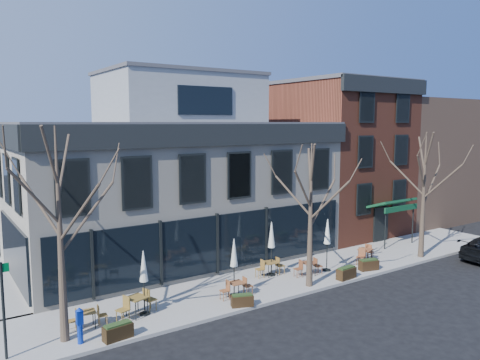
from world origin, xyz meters
TOP-DOWN VIEW (x-y plane):
  - ground at (0.00, 0.00)m, footprint 120.00×120.00m
  - sidewalk_front at (3.25, -2.15)m, footprint 33.50×4.70m
  - corner_building at (0.07, 5.07)m, footprint 18.39×10.39m
  - red_brick_building at (13.00, 4.98)m, footprint 8.20×11.78m
  - bg_building at (23.00, 6.00)m, footprint 12.00×12.00m
  - tree_corner at (-8.49, -3.20)m, footprint 3.93×3.98m
  - tree_mid at (3.01, -3.90)m, footprint 3.50×3.55m
  - tree_right at (12.01, -3.90)m, footprint 3.72×3.77m
  - sign_pole at (-10.50, -3.50)m, footprint 0.50×0.10m
  - call_box at (-8.09, -3.77)m, footprint 0.27×0.27m
  - cafe_set_0 at (-7.48, -2.58)m, footprint 1.58×0.69m
  - cafe_set_1 at (-5.46, -2.62)m, footprint 1.98×1.04m
  - cafe_set_2 at (-0.85, -3.17)m, footprint 1.68×0.70m
  - cafe_set_3 at (2.33, -1.61)m, footprint 1.75×0.74m
  - cafe_set_4 at (4.02, -2.69)m, footprint 1.70×0.76m
  - cafe_set_5 at (8.35, -2.77)m, footprint 1.84×1.04m
  - umbrella_0 at (-5.12, -2.64)m, footprint 0.44×0.44m
  - umbrella_1 at (-0.86, -3.00)m, footprint 0.44×0.44m
  - umbrella_2 at (2.41, -1.59)m, footprint 0.46×0.46m
  - umbrella_3 at (5.41, -2.65)m, footprint 0.46×0.46m
  - planter_0 at (-6.83, -4.20)m, footprint 1.14×0.56m
  - planter_1 at (-1.23, -4.20)m, footprint 1.05×0.71m
  - planter_2 at (5.29, -4.20)m, footprint 1.16×0.54m
  - planter_3 at (7.38, -3.88)m, footprint 1.16×0.68m

SIDE VIEW (x-z plane):
  - ground at x=0.00m, z-range 0.00..0.00m
  - sidewalk_front at x=3.25m, z-range 0.00..0.15m
  - planter_1 at x=-1.23m, z-range 0.15..0.69m
  - planter_3 at x=7.38m, z-range 0.15..0.75m
  - planter_0 at x=-6.83m, z-range 0.15..0.76m
  - planter_2 at x=5.29m, z-range 0.15..0.78m
  - cafe_set_0 at x=-7.48m, z-range 0.16..0.98m
  - cafe_set_4 at x=4.02m, z-range 0.16..1.04m
  - cafe_set_2 at x=-0.85m, z-range 0.16..1.04m
  - cafe_set_3 at x=2.33m, z-range 0.16..1.08m
  - cafe_set_5 at x=8.35m, z-range 0.16..1.11m
  - cafe_set_1 at x=-5.46m, z-range 0.16..1.18m
  - call_box at x=-8.09m, z-range 0.19..1.56m
  - sign_pole at x=-10.50m, z-range 0.37..3.77m
  - umbrella_1 at x=-0.86m, z-range 0.71..3.44m
  - umbrella_0 at x=-5.12m, z-range 0.72..3.47m
  - umbrella_3 at x=5.41m, z-range 0.74..3.61m
  - umbrella_2 at x=2.41m, z-range 0.74..3.62m
  - tree_mid at x=3.01m, z-range 0.27..7.31m
  - tree_right at x=12.01m, z-range 0.28..7.76m
  - tree_corner at x=-8.49m, z-range 0.29..8.21m
  - corner_building at x=0.07m, z-range -0.83..10.27m
  - bg_building at x=23.00m, z-range 0.00..10.00m
  - red_brick_building at x=13.00m, z-range 0.05..11.22m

